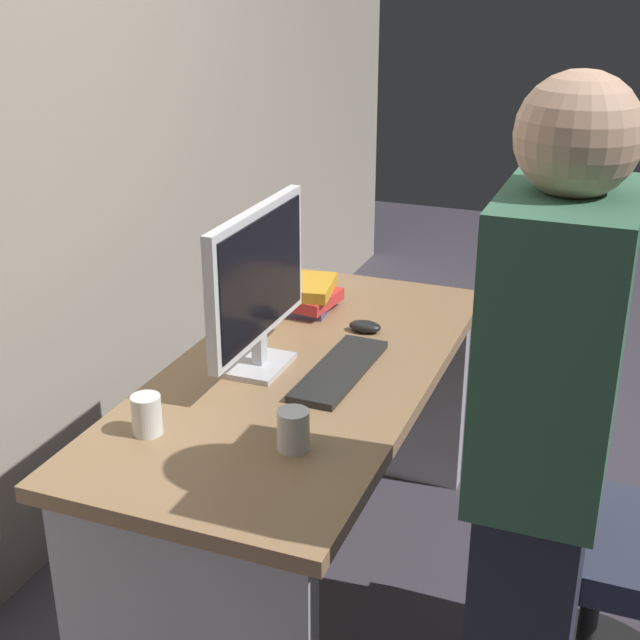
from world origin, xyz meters
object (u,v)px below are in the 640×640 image
Objects in this scene: keyboard at (340,370)px; book_stack at (310,295)px; person_at_desk at (540,482)px; cup_by_monitor at (147,415)px; mouse at (365,326)px; office_chair at (575,545)px; cup_near_keyboard at (293,430)px; desk at (304,438)px; monitor at (258,281)px.

keyboard is 0.48m from book_stack.
person_at_desk is 16.63× the size of cup_by_monitor.
person_at_desk is 1.02m from mouse.
cup_by_monitor is (-0.78, 0.29, 0.03)m from mouse.
mouse is (0.40, 0.70, 0.34)m from office_chair.
cup_near_keyboard reaches higher than keyboard.
keyboard is (0.00, -0.11, 0.24)m from desk.
monitor is at bearing -13.11° from cup_by_monitor.
desk is 0.50m from monitor.
book_stack is (0.50, 0.92, 0.37)m from office_chair.
cup_by_monitor is (0.02, 0.92, -0.04)m from person_at_desk.
monitor is (0.05, 0.89, 0.58)m from office_chair.
mouse is 0.25m from book_stack.
book_stack is at bearing 4.19° from monitor.
desk is 2.89× the size of monitor.
person_at_desk is 3.03× the size of monitor.
cup_near_keyboard is (0.08, 0.57, -0.04)m from person_at_desk.
desk is 0.59m from cup_by_monitor.
keyboard is at bearing 5.09° from cup_near_keyboard.
office_chair is 0.58m from person_at_desk.
monitor reaches higher than keyboard.
cup_by_monitor reaches higher than book_stack.
cup_by_monitor is at bearing 110.91° from office_chair.
person_at_desk is 16.62× the size of cup_near_keyboard.
cup_by_monitor is (-0.47, 0.21, 0.27)m from desk.
cup_near_keyboard is at bearing 81.88° from person_at_desk.
person_at_desk is 1.24m from book_stack.
desk is at bearing -67.16° from monitor.
cup_by_monitor is at bearing 175.68° from book_stack.
mouse is 0.43× the size of book_stack.
monitor is at bearing 112.84° from desk.
person_at_desk reaches higher than office_chair.
keyboard is at bearing -148.19° from book_stack.
office_chair is 0.57× the size of person_at_desk.
office_chair is 1.74× the size of monitor.
person_at_desk is (-0.40, 0.07, 0.41)m from office_chair.
desk is 0.79m from office_chair.
office_chair is 9.40× the size of mouse.
keyboard is 4.36× the size of cup_by_monitor.
monitor reaches higher than cup_near_keyboard.
cup_near_keyboard is at bearing -173.12° from keyboard.
keyboard is at bearing -88.69° from desk.
mouse is (0.80, 0.63, -0.07)m from person_at_desk.
office_chair is at bearing -69.09° from cup_by_monitor.
cup_by_monitor is at bearing 148.14° from keyboard.
book_stack is (0.90, 0.85, -0.04)m from person_at_desk.
cup_near_keyboard is at bearing -160.69° from book_stack.
desk is 0.51m from book_stack.
person_at_desk is 0.95m from monitor.
person_at_desk reaches higher than book_stack.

